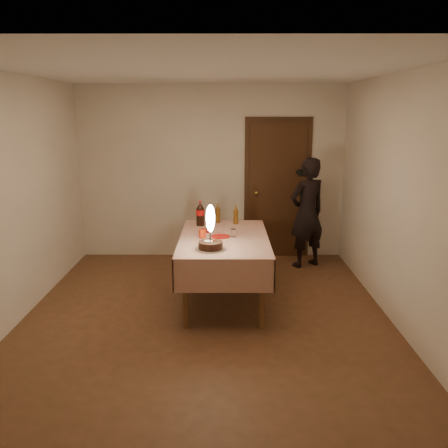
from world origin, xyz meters
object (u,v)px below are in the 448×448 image
at_px(dining_table, 224,245).
at_px(cola_bottle, 200,214).
at_px(red_plate, 221,236).
at_px(photographer, 307,213).
at_px(red_cup, 202,233).
at_px(amber_bottle_left, 218,214).
at_px(birthday_cake, 211,238).
at_px(clear_cup, 233,233).
at_px(amber_bottle_right, 236,215).

relative_size(dining_table, cola_bottle, 5.42).
relative_size(red_plate, photographer, 0.14).
xyz_separation_m(red_plate, red_cup, (-0.21, -0.04, 0.05)).
bearing_deg(cola_bottle, amber_bottle_left, 36.38).
bearing_deg(red_plate, amber_bottle_left, 93.43).
bearing_deg(red_cup, amber_bottle_left, 77.69).
distance_m(birthday_cake, clear_cup, 0.58).
distance_m(dining_table, cola_bottle, 0.68).
xyz_separation_m(red_cup, amber_bottle_left, (0.17, 0.76, 0.07)).
relative_size(amber_bottle_left, photographer, 0.16).
distance_m(dining_table, red_plate, 0.12).
xyz_separation_m(clear_cup, photographer, (1.08, 1.31, -0.04)).
xyz_separation_m(cola_bottle, photographer, (1.49, 0.75, -0.15)).
distance_m(birthday_cake, amber_bottle_right, 1.19).
height_order(red_cup, amber_bottle_left, amber_bottle_left).
bearing_deg(cola_bottle, red_plate, -64.55).
bearing_deg(red_plate, cola_bottle, 115.45).
xyz_separation_m(dining_table, clear_cup, (0.10, 0.01, 0.15)).
bearing_deg(photographer, red_plate, -133.10).
xyz_separation_m(red_plate, cola_bottle, (-0.26, 0.55, 0.15)).
xyz_separation_m(dining_table, amber_bottle_left, (-0.08, 0.72, 0.22)).
height_order(dining_table, photographer, photographer).
height_order(amber_bottle_right, photographer, photographer).
relative_size(birthday_cake, photographer, 0.30).
xyz_separation_m(red_cup, photographer, (1.43, 1.35, -0.04)).
height_order(red_plate, amber_bottle_right, amber_bottle_right).
relative_size(red_cup, amber_bottle_right, 0.39).
relative_size(red_plate, cola_bottle, 0.69).
relative_size(clear_cup, photographer, 0.06).
xyz_separation_m(birthday_cake, red_cup, (-0.11, 0.47, -0.08)).
relative_size(red_cup, cola_bottle, 0.31).
xyz_separation_m(dining_table, red_plate, (-0.04, 0.01, 0.11)).
height_order(red_cup, amber_bottle_right, amber_bottle_right).
distance_m(amber_bottle_left, amber_bottle_right, 0.24).
height_order(clear_cup, cola_bottle, cola_bottle).
distance_m(dining_table, birthday_cake, 0.58).
distance_m(dining_table, amber_bottle_right, 0.70).
distance_m(birthday_cake, red_plate, 0.54).
relative_size(dining_table, red_cup, 17.20).
bearing_deg(clear_cup, cola_bottle, 126.38).
bearing_deg(birthday_cake, amber_bottle_right, 75.91).
relative_size(birthday_cake, red_plate, 2.17).
height_order(red_plate, red_cup, red_cup).
bearing_deg(amber_bottle_right, birthday_cake, -104.09).
relative_size(birthday_cake, amber_bottle_right, 1.87).
height_order(birthday_cake, amber_bottle_left, birthday_cake).
bearing_deg(amber_bottle_left, dining_table, -83.45).
distance_m(birthday_cake, amber_bottle_left, 1.23).
bearing_deg(dining_table, red_cup, -171.30).
bearing_deg(clear_cup, amber_bottle_left, 104.62).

